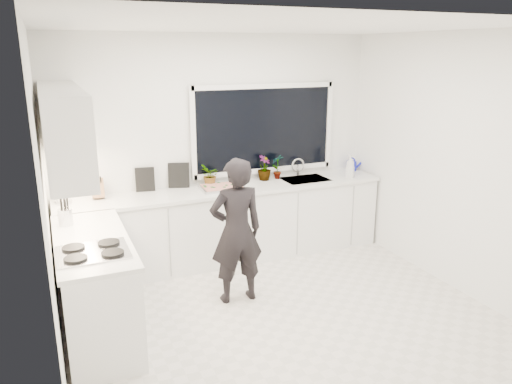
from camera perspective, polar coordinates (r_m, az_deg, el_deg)
name	(u,v)px	position (r m, az deg, el deg)	size (l,w,h in m)	color
floor	(279,314)	(5.08, 2.68, -13.74)	(4.00, 3.50, 0.02)	beige
wall_back	(218,148)	(6.16, -4.32, 5.07)	(4.00, 0.02, 2.70)	white
wall_left	(44,207)	(4.13, -23.05, -1.63)	(0.02, 3.50, 2.70)	white
wall_right	(450,162)	(5.72, 21.34, 3.18)	(0.02, 3.50, 2.70)	white
ceiling	(284,25)	(4.42, 3.16, 18.56)	(4.00, 3.50, 0.02)	white
window	(264,129)	(6.31, 0.95, 7.22)	(1.80, 0.02, 1.00)	black
base_cabinets_back	(228,225)	(6.11, -3.19, -3.84)	(3.92, 0.58, 0.88)	white
base_cabinets_left	(96,288)	(4.79, -17.81, -10.43)	(0.58, 1.60, 0.88)	white
countertop_back	(228,189)	(5.97, -3.23, 0.29)	(3.94, 0.62, 0.04)	silver
countertop_left	(91,241)	(4.61, -18.30, -5.29)	(0.62, 1.60, 0.04)	silver
upper_cabinets	(63,128)	(4.71, -21.17, 6.87)	(0.34, 2.10, 0.70)	white
sink	(305,183)	(6.40, 5.61, 1.05)	(0.58, 0.42, 0.14)	silver
faucet	(298,167)	(6.53, 4.80, 2.83)	(0.03, 0.03, 0.22)	silver
stovetop	(93,251)	(4.27, -18.15, -6.47)	(0.56, 0.48, 0.03)	black
person	(236,231)	(5.03, -2.26, -4.49)	(0.55, 0.36, 1.51)	black
pizza_tray	(222,188)	(5.91, -3.89, 0.49)	(0.50, 0.37, 0.03)	silver
pizza	(222,186)	(5.91, -3.90, 0.65)	(0.45, 0.32, 0.01)	red
watering_can	(351,166)	(6.92, 10.83, 2.94)	(0.14, 0.14, 0.13)	#1318B4
paper_towel_roll	(62,192)	(5.70, -21.27, 0.04)	(0.11, 0.11, 0.26)	white
knife_block	(98,189)	(5.77, -17.63, 0.34)	(0.13, 0.10, 0.22)	#9C6348
utensil_crock	(65,217)	(5.00, -20.94, -2.69)	(0.13, 0.13, 0.16)	#B5B5BA
picture_frame_large	(145,179)	(5.92, -12.57, 1.42)	(0.22, 0.02, 0.28)	black
picture_frame_small	(179,175)	(6.00, -8.82, 1.91)	(0.25, 0.02, 0.30)	black
herb_plants	(242,171)	(6.16, -1.59, 2.40)	(1.12, 0.28, 0.31)	#26662D
soap_bottles	(350,167)	(6.53, 10.70, 2.79)	(0.14, 0.15, 0.29)	#D8BF66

